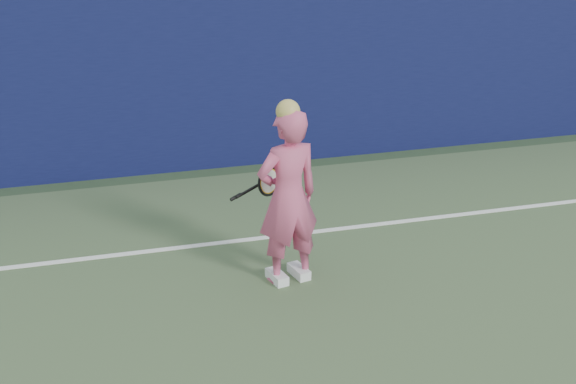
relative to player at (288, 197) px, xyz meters
name	(u,v)px	position (x,y,z in m)	size (l,w,h in m)	color
backstop_wall	(204,73)	(-0.17, 3.45, 0.39)	(24.00, 0.40, 2.50)	#0D113B
player	(288,197)	(0.00, 0.00, 0.00)	(0.70, 0.54, 1.79)	#CD5078
racket	(266,182)	(-0.10, 0.44, -0.01)	(0.56, 0.22, 0.31)	black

